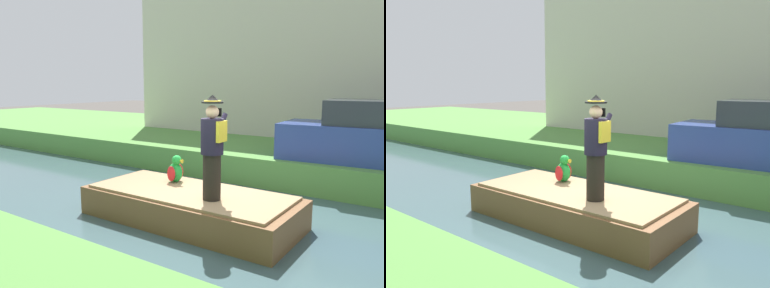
{
  "view_description": "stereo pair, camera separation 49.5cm",
  "coord_description": "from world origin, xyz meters",
  "views": [
    {
      "loc": [
        -5.84,
        -3.62,
        2.75
      ],
      "look_at": [
        0.07,
        0.49,
        1.61
      ],
      "focal_mm": 35.92,
      "sensor_mm": 36.0,
      "label": 1
    },
    {
      "loc": [
        -5.54,
        -4.02,
        2.75
      ],
      "look_at": [
        0.07,
        0.49,
        1.61
      ],
      "focal_mm": 35.92,
      "sensor_mm": 36.0,
      "label": 2
    }
  ],
  "objects": [
    {
      "name": "canal_water",
      "position": [
        0.0,
        0.0,
        0.05
      ],
      "size": [
        5.85,
        48.0,
        0.1
      ],
      "primitive_type": "cube",
      "color": "#3D565B",
      "rests_on": "ground"
    },
    {
      "name": "grass_bank_far",
      "position": [
        7.68,
        0.0,
        0.43
      ],
      "size": [
        9.51,
        48.0,
        0.85
      ],
      "primitive_type": "cube",
      "color": "#568E42",
      "rests_on": "ground"
    },
    {
      "name": "building_row",
      "position": [
        9.42,
        -0.04,
        4.07
      ],
      "size": [
        5.13,
        15.66,
        6.43
      ],
      "primitive_type": "cube",
      "color": "beige",
      "rests_on": "grass_bank_far"
    },
    {
      "name": "boat",
      "position": [
        0.0,
        0.51,
        0.4
      ],
      "size": [
        1.81,
        4.21,
        0.61
      ],
      "color": "brown",
      "rests_on": "canal_water"
    },
    {
      "name": "parrot_plush",
      "position": [
        0.37,
        1.12,
        0.95
      ],
      "size": [
        0.36,
        0.34,
        0.57
      ],
      "color": "green",
      "rests_on": "boat"
    },
    {
      "name": "person_pirate",
      "position": [
        -0.23,
        -0.15,
        1.64
      ],
      "size": [
        0.61,
        0.42,
        1.85
      ],
      "rotation": [
        0.0,
        0.0,
        -0.26
      ],
      "color": "black",
      "rests_on": "boat"
    },
    {
      "name": "ground_plane",
      "position": [
        0.0,
        0.0,
        0.0
      ],
      "size": [
        80.0,
        80.0,
        0.0
      ],
      "primitive_type": "plane",
      "color": "#4C4742"
    },
    {
      "name": "parked_car_blue",
      "position": [
        4.15,
        -1.85,
        1.48
      ],
      "size": [
        1.96,
        4.1,
        1.5
      ],
      "color": "#2D4293",
      "rests_on": "grass_bank_far"
    }
  ]
}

